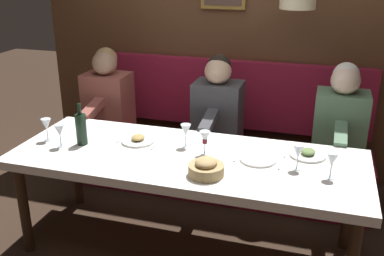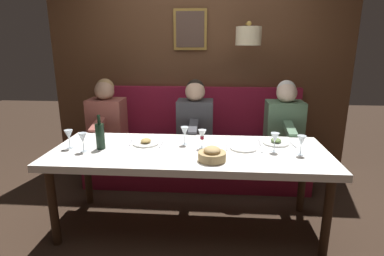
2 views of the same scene
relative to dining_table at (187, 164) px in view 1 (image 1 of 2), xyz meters
The scene contains 18 objects.
ground_plane 0.68m from the dining_table, ahead, with size 12.00×12.00×0.00m, color #332319.
dining_table is the anchor object (origin of this frame).
banquette_bench 1.00m from the dining_table, ahead, with size 0.52×2.57×0.45m, color maroon.
back_wall_panel 1.62m from the dining_table, ahead, with size 0.59×3.77×2.90m.
diner_nearest 1.33m from the dining_table, 48.08° to the right, with size 0.60×0.40×0.79m.
diner_near 0.89m from the dining_table, ahead, with size 0.60×0.40×0.79m.
diner_middle 1.36m from the dining_table, 49.44° to the left, with size 0.60×0.40×0.79m.
place_setting_0 0.81m from the dining_table, 74.01° to the right, with size 0.24×0.32×0.05m.
place_setting_1 0.43m from the dining_table, 73.46° to the left, with size 0.24×0.32×0.05m.
place_setting_2 0.48m from the dining_table, 82.71° to the right, with size 0.24×0.31×0.01m.
wine_glass_0 0.22m from the dining_table, 62.53° to the right, with size 0.07×0.07×0.16m.
wine_glass_1 1.06m from the dining_table, 92.21° to the left, with size 0.07×0.07×0.16m.
wine_glass_2 0.94m from the dining_table, 93.56° to the right, with size 0.07×0.07×0.16m.
wine_glass_3 0.74m from the dining_table, 89.53° to the right, with size 0.07×0.07×0.16m.
wine_glass_4 0.24m from the dining_table, 20.30° to the left, with size 0.07×0.07×0.16m.
wine_glass_5 0.91m from the dining_table, 97.41° to the left, with size 0.07×0.07×0.16m.
wine_bottle 0.79m from the dining_table, 92.25° to the left, with size 0.08×0.08×0.30m.
bread_bowl 0.33m from the dining_table, 140.66° to the right, with size 0.22×0.22×0.12m.
Camera 1 is at (-2.60, -0.82, 1.99)m, focal length 41.89 mm.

